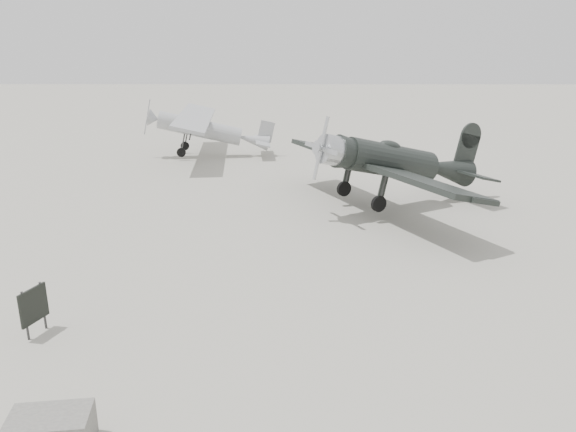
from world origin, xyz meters
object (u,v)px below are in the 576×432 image
highwing_monoplane (205,126)px  equipment_block (51,432)px  sign_board (34,306)px  lowwing_monoplane (397,162)px

highwing_monoplane → equipment_block: (1.07, -27.75, -1.67)m
equipment_block → sign_board: bearing=116.5°
highwing_monoplane → sign_board: 23.46m
lowwing_monoplane → sign_board: bearing=-161.2°
highwing_monoplane → sign_board: highwing_monoplane is taller
equipment_block → sign_board: 4.89m
lowwing_monoplane → equipment_block: lowwing_monoplane is taller
highwing_monoplane → sign_board: size_ratio=8.53×
lowwing_monoplane → highwing_monoplane: size_ratio=1.04×
equipment_block → lowwing_monoplane: bearing=59.8°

